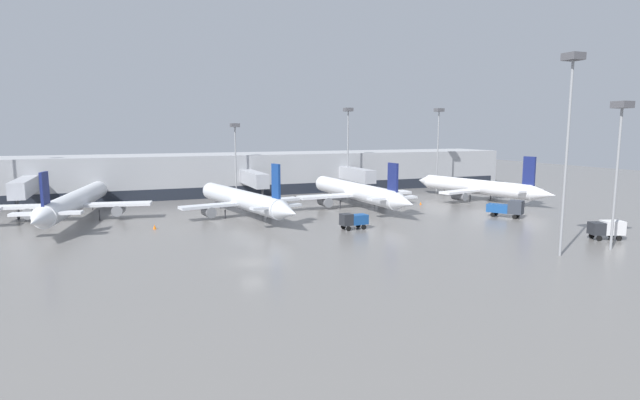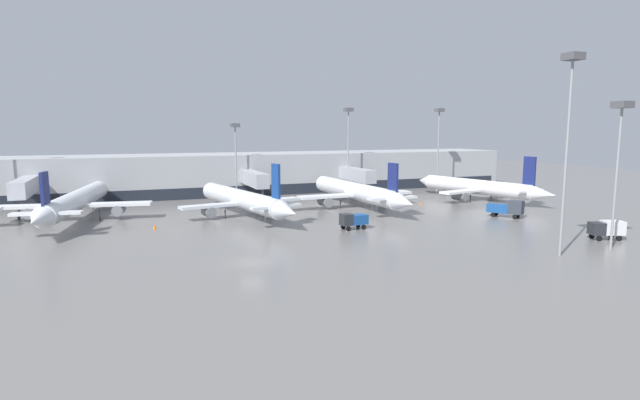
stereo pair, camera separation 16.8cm
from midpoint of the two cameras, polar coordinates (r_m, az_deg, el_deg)
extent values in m
plane|color=slate|center=(55.60, -7.69, -7.07)|extent=(320.00, 320.00, 0.00)
cube|color=#9EA0A5|center=(115.32, -15.19, 2.79)|extent=(160.00, 16.00, 9.00)
cube|color=#1E232D|center=(107.70, -14.64, 0.70)|extent=(156.80, 0.10, 2.40)
cube|color=#A8AAB2|center=(110.87, 4.29, 2.90)|extent=(2.60, 13.64, 2.80)
cylinder|color=#3F4247|center=(105.65, 5.74, 1.00)|extent=(0.44, 0.44, 3.20)
cube|color=#A8AAB2|center=(100.51, -30.67, 1.28)|extent=(2.60, 14.90, 2.80)
cylinder|color=#3F4247|center=(94.15, -31.18, -0.98)|extent=(0.44, 0.44, 3.20)
cube|color=#A8AAB2|center=(102.44, -7.52, 2.44)|extent=(2.60, 14.51, 2.80)
cylinder|color=#3F4247|center=(96.38, -6.52, 0.31)|extent=(0.44, 0.44, 3.20)
cylinder|color=silver|center=(89.46, -26.02, -0.06)|extent=(8.54, 31.79, 3.16)
cone|color=silver|center=(106.47, -23.72, 1.23)|extent=(3.55, 3.94, 3.00)
cone|color=silver|center=(72.13, -29.54, -2.05)|extent=(3.61, 5.15, 2.84)
cube|color=silver|center=(88.78, -26.12, -0.54)|extent=(23.39, 6.90, 0.44)
cube|color=silver|center=(75.51, -28.72, -1.34)|extent=(8.98, 3.15, 0.35)
cube|color=navy|center=(75.12, -28.88, 0.98)|extent=(0.81, 2.70, 4.90)
cylinder|color=slate|center=(90.76, -30.06, -1.24)|extent=(2.27, 3.52, 1.74)
cylinder|color=slate|center=(87.51, -21.96, -1.04)|extent=(2.27, 3.52, 1.74)
cylinder|color=#2D2D33|center=(99.68, -24.50, -0.54)|extent=(0.20, 0.20, 1.69)
cylinder|color=#2D2D33|center=(89.26, -28.49, -1.71)|extent=(0.20, 0.20, 1.69)
cylinder|color=#2D2D33|center=(87.39, -23.82, -1.61)|extent=(0.20, 0.20, 1.69)
cylinder|color=silver|center=(94.82, 4.00, 1.06)|extent=(4.23, 29.66, 3.21)
cone|color=silver|center=(109.67, 0.00, 2.01)|extent=(3.17, 3.64, 3.05)
cone|color=silver|center=(80.11, 9.69, -0.32)|extent=(3.06, 4.92, 2.89)
cube|color=silver|center=(94.25, 4.20, 0.62)|extent=(23.01, 3.87, 0.44)
cube|color=silver|center=(83.06, 8.34, 0.23)|extent=(8.76, 2.03, 0.35)
cube|color=navy|center=(82.69, 8.38, 2.43)|extent=(0.46, 2.79, 5.13)
cylinder|color=slate|center=(91.60, 0.64, -0.19)|extent=(1.88, 3.45, 1.77)
cylinder|color=slate|center=(97.51, 7.54, 0.24)|extent=(1.88, 3.45, 1.77)
cylinder|color=#2D2D33|center=(103.65, 1.53, 0.43)|extent=(0.20, 0.20, 1.52)
cylinder|color=#2D2D33|center=(92.17, 2.39, -0.52)|extent=(0.20, 0.20, 1.52)
cylinder|color=#2D2D33|center=(95.57, 6.35, -0.25)|extent=(0.20, 0.20, 1.52)
cylinder|color=silver|center=(85.33, -9.01, 0.13)|extent=(8.59, 27.77, 3.13)
cone|color=silver|center=(99.65, -12.67, 1.15)|extent=(3.60, 3.97, 2.97)
cone|color=silver|center=(71.00, -3.65, -1.37)|extent=(3.70, 5.16, 2.82)
cube|color=silver|center=(84.79, -8.81, -0.34)|extent=(21.26, 6.57, 0.44)
cube|color=silver|center=(73.94, -4.97, -0.76)|extent=(8.17, 2.92, 0.35)
cube|color=navy|center=(73.50, -5.00, 1.92)|extent=(0.78, 2.18, 5.70)
cylinder|color=slate|center=(82.71, -12.54, -1.31)|extent=(2.21, 2.91, 1.72)
cylinder|color=slate|center=(87.51, -5.25, -0.65)|extent=(2.21, 2.91, 1.72)
cylinder|color=#2D2D33|center=(93.85, -11.23, -0.53)|extent=(0.20, 0.20, 1.45)
cylinder|color=#2D2D33|center=(83.08, -10.72, -1.61)|extent=(0.20, 0.20, 1.45)
cylinder|color=#2D2D33|center=(85.84, -6.53, -1.22)|extent=(0.20, 0.20, 1.45)
cylinder|color=white|center=(108.58, 17.46, 1.47)|extent=(8.68, 25.97, 2.99)
cone|color=white|center=(118.11, 11.89, 2.17)|extent=(3.50, 3.84, 2.84)
cone|color=white|center=(99.99, 24.31, 0.60)|extent=(3.62, 4.97, 2.69)
cube|color=white|center=(108.25, 17.72, 1.12)|extent=(20.90, 7.27, 0.44)
cube|color=white|center=(101.68, 22.75, 0.97)|extent=(8.05, 3.24, 0.35)
cube|color=navy|center=(101.34, 22.86, 2.94)|extent=(0.89, 2.46, 5.85)
cylinder|color=slate|center=(103.85, 15.71, 0.42)|extent=(2.27, 3.27, 1.64)
cylinder|color=slate|center=(112.99, 19.52, 0.85)|extent=(2.27, 3.27, 1.64)
cylinder|color=#2D2D33|center=(114.17, 14.10, 0.87)|extent=(0.20, 0.20, 1.41)
cylinder|color=#2D2D33|center=(105.43, 16.85, 0.19)|extent=(0.20, 0.20, 1.41)
cylinder|color=#2D2D33|center=(110.68, 19.01, 0.45)|extent=(0.20, 0.20, 1.41)
cube|color=#19478C|center=(73.38, 4.47, -2.22)|extent=(2.66, 1.95, 1.41)
cube|color=#26282D|center=(72.35, 3.09, -2.25)|extent=(1.68, 1.78, 1.67)
cylinder|color=black|center=(71.87, 3.34, -3.28)|extent=(0.72, 0.31, 0.70)
cylinder|color=black|center=(73.21, 2.73, -3.07)|extent=(0.72, 0.31, 0.70)
cylinder|color=black|center=(73.14, 5.07, -3.10)|extent=(0.72, 0.31, 0.70)
cylinder|color=black|center=(74.46, 4.44, -2.90)|extent=(0.72, 0.31, 0.70)
cube|color=#19478C|center=(88.88, 19.78, -0.90)|extent=(3.50, 4.02, 1.36)
cube|color=#333842|center=(88.04, 21.55, -0.78)|extent=(2.71, 2.81, 2.22)
cylinder|color=black|center=(89.07, 21.71, -1.65)|extent=(0.58, 0.73, 0.70)
cylinder|color=black|center=(87.40, 21.40, -1.81)|extent=(0.58, 0.73, 0.70)
cylinder|color=black|center=(90.04, 19.54, -1.44)|extent=(0.58, 0.73, 0.70)
cylinder|color=black|center=(88.39, 19.19, -1.59)|extent=(0.58, 0.73, 0.70)
cube|color=silver|center=(76.52, 30.48, -2.74)|extent=(3.11, 2.65, 1.81)
cube|color=#26282D|center=(75.40, 29.12, -2.86)|extent=(2.12, 2.22, 1.61)
cylinder|color=black|center=(74.87, 29.36, -3.85)|extent=(0.74, 0.47, 0.70)
cylinder|color=black|center=(76.28, 28.69, -3.60)|extent=(0.74, 0.47, 0.70)
cylinder|color=black|center=(76.30, 31.06, -3.77)|extent=(0.74, 0.47, 0.70)
cylinder|color=black|center=(77.69, 30.37, -3.53)|extent=(0.74, 0.47, 0.70)
cone|color=orange|center=(90.14, -3.84, -0.96)|extent=(0.43, 0.43, 0.79)
cone|color=orange|center=(98.99, 11.50, -0.36)|extent=(0.41, 0.41, 0.57)
cone|color=orange|center=(77.04, -18.32, -2.93)|extent=(0.50, 0.50, 0.67)
cone|color=orange|center=(101.78, 7.31, -0.03)|extent=(0.49, 0.49, 0.61)
cylinder|color=gray|center=(106.71, -9.54, 4.18)|extent=(0.30, 0.30, 15.00)
cube|color=#4C4C51|center=(106.49, -9.64, 8.42)|extent=(1.80, 1.80, 0.80)
cylinder|color=gray|center=(62.60, 26.37, 4.04)|extent=(0.30, 0.30, 21.95)
cube|color=#4C4C51|center=(63.01, 27.02, 14.41)|extent=(1.80, 1.80, 0.80)
cylinder|color=gray|center=(113.44, 3.28, 5.39)|extent=(0.30, 0.30, 18.54)
cube|color=#4C4C51|center=(113.42, 3.32, 10.28)|extent=(1.80, 1.80, 0.80)
cylinder|color=gray|center=(122.39, 13.38, 5.41)|extent=(0.30, 0.30, 18.68)
cube|color=#4C4C51|center=(122.38, 13.53, 9.97)|extent=(1.80, 1.80, 0.80)
cylinder|color=gray|center=(68.86, 30.81, 1.93)|extent=(0.30, 0.30, 16.92)
cube|color=#4C4C51|center=(68.67, 31.34, 9.30)|extent=(1.80, 1.80, 0.80)
camera|label=1|loc=(0.08, -89.94, 0.01)|focal=28.00mm
camera|label=2|loc=(0.08, 90.06, -0.01)|focal=28.00mm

